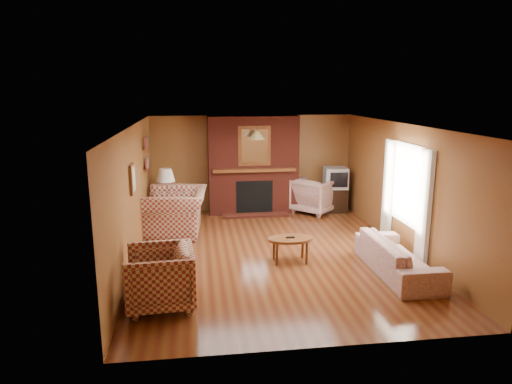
{
  "coord_description": "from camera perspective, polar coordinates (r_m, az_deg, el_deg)",
  "views": [
    {
      "loc": [
        -1.4,
        -8.02,
        3.02
      ],
      "look_at": [
        -0.25,
        0.6,
        1.06
      ],
      "focal_mm": 32.0,
      "sensor_mm": 36.0,
      "label": 1
    }
  ],
  "objects": [
    {
      "name": "floral_sofa",
      "position": [
        8.04,
        17.31,
        -7.7
      ],
      "size": [
        0.79,
        2.02,
        0.59
      ],
      "primitive_type": "imported",
      "rotation": [
        0.0,
        0.0,
        1.57
      ],
      "color": "beige",
      "rests_on": "floor"
    },
    {
      "name": "table_lamp",
      "position": [
        10.7,
        -11.21,
        1.24
      ],
      "size": [
        0.42,
        0.42,
        0.7
      ],
      "color": "silver",
      "rests_on": "side_table"
    },
    {
      "name": "wall_left",
      "position": [
        8.3,
        -15.02,
        -0.41
      ],
      "size": [
        0.0,
        6.5,
        6.5
      ],
      "primitive_type": "plane",
      "rotation": [
        1.57,
        0.0,
        1.57
      ],
      "color": "brown",
      "rests_on": "floor"
    },
    {
      "name": "coffee_table",
      "position": [
        8.17,
        4.31,
        -6.16
      ],
      "size": [
        0.8,
        0.49,
        0.47
      ],
      "color": "brown",
      "rests_on": "floor"
    },
    {
      "name": "tv_stand",
      "position": [
        11.68,
        9.81,
        -0.94
      ],
      "size": [
        0.58,
        0.54,
        0.61
      ],
      "primitive_type": "cube",
      "rotation": [
        0.0,
        0.0,
        -0.06
      ],
      "color": "black",
      "rests_on": "floor"
    },
    {
      "name": "botanical_print",
      "position": [
        7.93,
        -15.19,
        1.57
      ],
      "size": [
        0.05,
        0.4,
        0.5
      ],
      "color": "brown",
      "rests_on": "wall_left"
    },
    {
      "name": "fireplace",
      "position": [
        11.24,
        -0.34,
        3.29
      ],
      "size": [
        2.2,
        0.82,
        2.4
      ],
      "color": "#5A1D13",
      "rests_on": "floor"
    },
    {
      "name": "bookshelf",
      "position": [
        10.07,
        -13.51,
        4.62
      ],
      "size": [
        0.09,
        0.55,
        0.71
      ],
      "color": "brown",
      "rests_on": "wall_left"
    },
    {
      "name": "wall_back",
      "position": [
        11.5,
        -0.51,
        3.59
      ],
      "size": [
        6.5,
        0.0,
        6.5
      ],
      "primitive_type": "plane",
      "rotation": [
        1.57,
        0.0,
        0.0
      ],
      "color": "brown",
      "rests_on": "floor"
    },
    {
      "name": "crt_tv",
      "position": [
        11.55,
        9.92,
        1.76
      ],
      "size": [
        0.62,
        0.61,
        0.52
      ],
      "color": "#A4A6AB",
      "rests_on": "tv_stand"
    },
    {
      "name": "window_right",
      "position": [
        8.92,
        18.19,
        -0.2
      ],
      "size": [
        0.1,
        1.85,
        2.0
      ],
      "color": "beige",
      "rests_on": "wall_right"
    },
    {
      "name": "floral_armchair",
      "position": [
        11.47,
        7.32,
        -0.42
      ],
      "size": [
        1.34,
        1.34,
        0.87
      ],
      "primitive_type": "imported",
      "rotation": [
        0.0,
        0.0,
        2.34
      ],
      "color": "beige",
      "rests_on": "floor"
    },
    {
      "name": "side_table",
      "position": [
        10.85,
        -11.06,
        -2.2
      ],
      "size": [
        0.42,
        0.42,
        0.55
      ],
      "primitive_type": "cube",
      "rotation": [
        0.0,
        0.0,
        0.01
      ],
      "color": "brown",
      "rests_on": "floor"
    },
    {
      "name": "floor",
      "position": [
        8.68,
        2.18,
        -7.66
      ],
      "size": [
        6.5,
        6.5,
        0.0
      ],
      "primitive_type": "plane",
      "color": "#4D2210",
      "rests_on": "ground"
    },
    {
      "name": "plaid_armchair",
      "position": [
        6.67,
        -11.92,
        -10.42
      ],
      "size": [
        1.01,
        0.99,
        0.87
      ],
      "primitive_type": "imported",
      "rotation": [
        0.0,
        0.0,
        -1.5
      ],
      "color": "maroon",
      "rests_on": "floor"
    },
    {
      "name": "pendant_light",
      "position": [
        10.46,
        0.13,
        7.11
      ],
      "size": [
        0.36,
        0.36,
        0.48
      ],
      "color": "black",
      "rests_on": "ceiling"
    },
    {
      "name": "ceiling",
      "position": [
        8.16,
        2.33,
        8.34
      ],
      "size": [
        6.5,
        6.5,
        0.0
      ],
      "primitive_type": "plane",
      "rotation": [
        3.14,
        0.0,
        0.0
      ],
      "color": "white",
      "rests_on": "wall_back"
    },
    {
      "name": "wall_right",
      "position": [
        9.1,
        17.96,
        0.54
      ],
      "size": [
        0.0,
        6.5,
        6.5
      ],
      "primitive_type": "plane",
      "rotation": [
        1.57,
        0.0,
        -1.57
      ],
      "color": "brown",
      "rests_on": "floor"
    },
    {
      "name": "plaid_loveseat",
      "position": [
        9.88,
        -9.96,
        -2.45
      ],
      "size": [
        1.37,
        1.54,
        0.94
      ],
      "primitive_type": "imported",
      "rotation": [
        0.0,
        0.0,
        -1.64
      ],
      "color": "maroon",
      "rests_on": "floor"
    },
    {
      "name": "wall_front",
      "position": [
        5.29,
        8.31,
        -7.54
      ],
      "size": [
        6.5,
        0.0,
        6.5
      ],
      "primitive_type": "plane",
      "rotation": [
        -1.57,
        0.0,
        0.0
      ],
      "color": "brown",
      "rests_on": "floor"
    }
  ]
}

